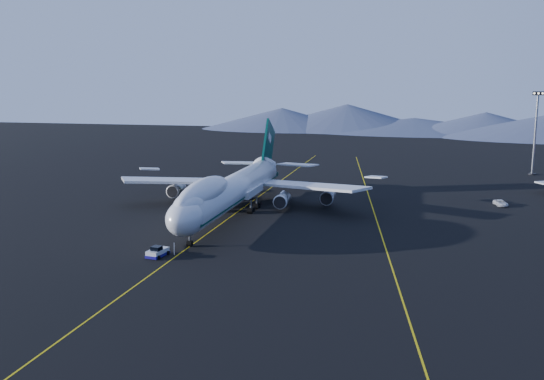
% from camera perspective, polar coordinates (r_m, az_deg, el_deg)
% --- Properties ---
extents(ground, '(500.00, 500.00, 0.00)m').
position_cam_1_polar(ground, '(133.98, -3.65, -2.35)').
color(ground, black).
rests_on(ground, ground).
extents(taxiway_line_main, '(0.25, 220.00, 0.01)m').
position_cam_1_polar(taxiway_line_main, '(133.97, -3.65, -2.35)').
color(taxiway_line_main, gold).
rests_on(taxiway_line_main, ground).
extents(taxiway_line_side, '(28.08, 198.09, 0.01)m').
position_cam_1_polar(taxiway_line_side, '(138.27, 9.58, -2.07)').
color(taxiway_line_side, gold).
rests_on(taxiway_line_side, ground).
extents(boeing_747, '(59.62, 72.43, 19.37)m').
position_cam_1_polar(boeing_747, '(132.86, -3.67, 0.10)').
color(boeing_747, silver).
rests_on(boeing_747, ground).
extents(pushback_tug, '(3.05, 4.68, 1.91)m').
position_cam_1_polar(pushback_tug, '(104.33, -10.71, -5.84)').
color(pushback_tug, silver).
rests_on(pushback_tug, ground).
extents(service_van, '(3.33, 5.34, 1.38)m').
position_cam_1_polar(service_van, '(153.14, 20.72, -1.14)').
color(service_van, silver).
rests_on(service_van, ground).
extents(floodlight_mast, '(3.20, 2.40, 25.93)m').
position_cam_1_polar(floodlight_mast, '(206.11, 23.53, 4.95)').
color(floodlight_mast, black).
rests_on(floodlight_mast, ground).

